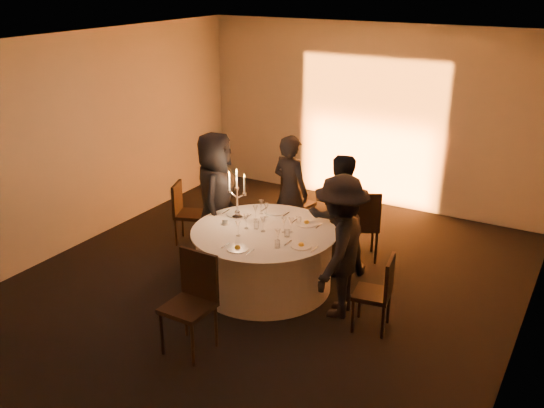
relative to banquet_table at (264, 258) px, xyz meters
The scene contains 37 objects.
floor 0.38m from the banquet_table, ahead, with size 7.00×7.00×0.00m, color black.
ceiling 2.62m from the banquet_table, ahead, with size 7.00×7.00×0.00m, color white.
wall_back 3.67m from the banquet_table, 90.00° to the left, with size 7.00×7.00×0.00m, color #BBB6AE.
wall_front 3.67m from the banquet_table, 90.00° to the right, with size 7.00×7.00×0.00m, color #BBB6AE.
wall_left 3.20m from the banquet_table, behind, with size 7.00×7.00×0.00m, color #BBB6AE.
wall_right 3.20m from the banquet_table, ahead, with size 7.00×7.00×0.00m, color #BBB6AE.
uplighter_fixture 3.22m from the banquet_table, 90.00° to the left, with size 0.25×0.12×0.10m, color black.
banquet_table is the anchor object (origin of this frame).
chair_left 1.79m from the banquet_table, 160.71° to the left, with size 0.51×0.51×0.90m.
chair_back_left 1.78m from the banquet_table, 104.98° to the left, with size 0.47×0.47×0.89m.
chair_back_right 1.52m from the banquet_table, 58.69° to the left, with size 0.61×0.61×1.02m.
chair_right 1.62m from the banquet_table, ahead, with size 0.45×0.44×0.89m.
chair_front 1.52m from the banquet_table, 88.96° to the right, with size 0.48×0.48×1.07m.
guest_left 1.21m from the banquet_table, 157.03° to the left, with size 0.87×0.57×1.79m, color black.
guest_back_left 1.37m from the banquet_table, 103.64° to the left, with size 0.60×0.39×1.65m, color black.
guest_back_right 1.12m from the banquet_table, 52.26° to the left, with size 0.79×0.61×1.62m, color black.
guest_right 1.17m from the banquet_table, ahead, with size 1.09×0.63×1.69m, color black.
plate_left 0.74m from the banquet_table, 155.18° to the left, with size 0.36×0.27×0.01m.
plate_back_left 0.73m from the banquet_table, 106.60° to the left, with size 0.36×0.29×0.01m.
plate_back_right 0.70m from the banquet_table, 50.49° to the left, with size 0.35×0.30×0.08m.
plate_right 0.75m from the banquet_table, 16.83° to the right, with size 0.36×0.25×0.08m.
plate_front 0.73m from the banquet_table, 88.93° to the right, with size 0.36×0.26×0.08m.
coffee_cup 0.68m from the banquet_table, behind, with size 0.11×0.11×0.07m.
candelabra 0.81m from the banquet_table, 160.85° to the left, with size 0.28×0.14×0.67m.
wine_glass_a 0.63m from the banquet_table, 121.90° to the right, with size 0.07×0.07×0.19m.
wine_glass_b 0.62m from the banquet_table, 18.86° to the left, with size 0.07×0.07×0.19m.
wine_glass_c 0.76m from the banquet_table, 124.37° to the left, with size 0.07×0.07×0.19m.
wine_glass_d 0.52m from the banquet_table, 76.05° to the right, with size 0.07×0.07×0.19m.
wine_glass_e 0.58m from the banquet_table, 16.18° to the left, with size 0.07×0.07×0.19m.
wine_glass_f 0.64m from the banquet_table, 137.83° to the left, with size 0.07×0.07×0.19m.
wine_glass_g 0.68m from the banquet_table, 116.40° to the left, with size 0.07×0.07×0.19m.
wine_glass_h 0.57m from the banquet_table, 164.61° to the right, with size 0.07×0.07×0.19m.
wine_glass_i 0.68m from the banquet_table, 37.66° to the right, with size 0.07×0.07×0.19m.
tumbler_a 0.67m from the banquet_table, 42.12° to the right, with size 0.07×0.07×0.09m, color white.
tumbler_b 0.44m from the banquet_table, behind, with size 0.07×0.07×0.09m, color white.
tumbler_c 0.65m from the banquet_table, 55.33° to the left, with size 0.07×0.07×0.09m, color white.
tumbler_d 0.55m from the banquet_table, ahead, with size 0.07×0.07×0.09m, color white.
Camera 1 is at (3.47, -5.87, 3.77)m, focal length 40.00 mm.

